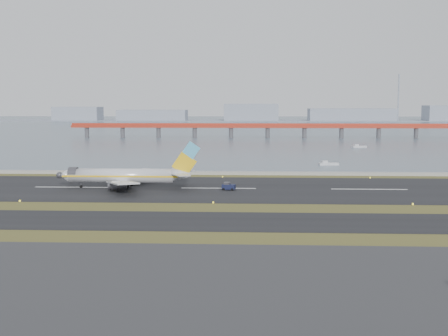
# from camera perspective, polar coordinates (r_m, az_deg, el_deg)

# --- Properties ---
(ground) EXTENTS (1000.00, 1000.00, 0.00)m
(ground) POSITION_cam_1_polar(r_m,az_deg,el_deg) (121.00, -1.34, -4.25)
(ground) COLOR #3E4819
(ground) RESTS_ON ground
(apron_strip) EXTENTS (1000.00, 50.00, 0.10)m
(apron_strip) POSITION_cam_1_polar(r_m,az_deg,el_deg) (68.00, -4.61, -12.95)
(apron_strip) COLOR #313134
(apron_strip) RESTS_ON ground
(taxiway_strip) EXTENTS (1000.00, 18.00, 0.10)m
(taxiway_strip) POSITION_cam_1_polar(r_m,az_deg,el_deg) (109.26, -1.77, -5.41)
(taxiway_strip) COLOR black
(taxiway_strip) RESTS_ON ground
(runway_strip) EXTENTS (1000.00, 45.00, 0.10)m
(runway_strip) POSITION_cam_1_polar(r_m,az_deg,el_deg) (150.51, -0.55, -2.09)
(runway_strip) COLOR black
(runway_strip) RESTS_ON ground
(seawall) EXTENTS (1000.00, 2.50, 1.00)m
(seawall) POSITION_cam_1_polar(r_m,az_deg,el_deg) (180.13, -0.02, -0.51)
(seawall) COLOR #979792
(seawall) RESTS_ON ground
(bay_water) EXTENTS (1400.00, 800.00, 1.30)m
(bay_water) POSITION_cam_1_polar(r_m,az_deg,el_deg) (579.06, 1.81, 4.34)
(bay_water) COLOR #495D69
(bay_water) RESTS_ON ground
(red_pier) EXTENTS (260.00, 5.00, 10.20)m
(red_pier) POSITION_cam_1_polar(r_m,az_deg,el_deg) (369.06, 4.46, 4.17)
(red_pier) COLOR #A52D1C
(red_pier) RESTS_ON ground
(far_shoreline) EXTENTS (1400.00, 80.00, 60.50)m
(far_shoreline) POSITION_cam_1_polar(r_m,az_deg,el_deg) (738.76, 3.05, 5.29)
(far_shoreline) COLOR #8891A1
(far_shoreline) RESTS_ON ground
(airliner) EXTENTS (38.52, 32.89, 12.80)m
(airliner) POSITION_cam_1_polar(r_m,az_deg,el_deg) (152.48, -9.84, -0.78)
(airliner) COLOR silver
(airliner) RESTS_ON ground
(pushback_tug) EXTENTS (3.70, 2.60, 2.16)m
(pushback_tug) POSITION_cam_1_polar(r_m,az_deg,el_deg) (147.33, 0.45, -1.88)
(pushback_tug) COLOR #131836
(pushback_tug) RESTS_ON ground
(workboat_near) EXTENTS (7.52, 3.41, 1.76)m
(workboat_near) POSITION_cam_1_polar(r_m,az_deg,el_deg) (210.59, 10.53, 0.43)
(workboat_near) COLOR silver
(workboat_near) RESTS_ON ground
(workboat_far) EXTENTS (8.05, 4.56, 1.87)m
(workboat_far) POSITION_cam_1_polar(r_m,az_deg,el_deg) (296.95, 13.52, 2.13)
(workboat_far) COLOR silver
(workboat_far) RESTS_ON ground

